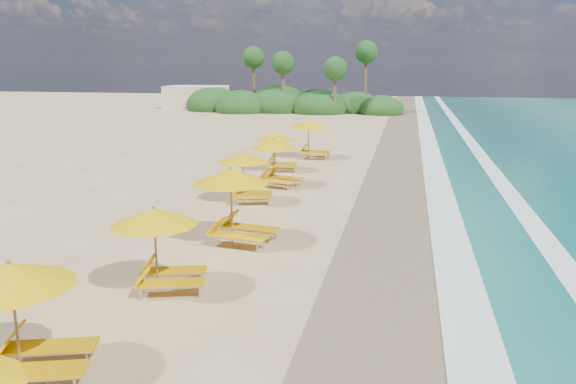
# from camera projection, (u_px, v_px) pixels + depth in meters

# --- Properties ---
(ground) EXTENTS (160.00, 160.00, 0.00)m
(ground) POSITION_uv_depth(u_px,v_px,m) (288.00, 225.00, 19.80)
(ground) COLOR tan
(ground) RESTS_ON ground
(wet_sand) EXTENTS (4.00, 160.00, 0.01)m
(wet_sand) POSITION_uv_depth(u_px,v_px,m) (403.00, 232.00, 18.99)
(wet_sand) COLOR #836D4E
(wet_sand) RESTS_ON ground
(surf_foam) EXTENTS (4.00, 160.00, 0.01)m
(surf_foam) POSITION_uv_depth(u_px,v_px,m) (486.00, 236.00, 18.43)
(surf_foam) COLOR white
(surf_foam) RESTS_ON ground
(station_1) EXTENTS (2.88, 2.81, 2.27)m
(station_1) POSITION_uv_depth(u_px,v_px,m) (25.00, 312.00, 9.96)
(station_1) COLOR olive
(station_1) RESTS_ON ground
(station_2) EXTENTS (2.78, 2.71, 2.19)m
(station_2) POSITION_uv_depth(u_px,v_px,m) (162.00, 243.00, 13.90)
(station_2) COLOR olive
(station_2) RESTS_ON ground
(station_3) EXTENTS (2.91, 2.77, 2.46)m
(station_3) POSITION_uv_depth(u_px,v_px,m) (237.00, 201.00, 17.57)
(station_3) COLOR olive
(station_3) RESTS_ON ground
(station_4) EXTENTS (2.62, 2.52, 2.14)m
(station_4) POSITION_uv_depth(u_px,v_px,m) (247.00, 174.00, 22.77)
(station_4) COLOR olive
(station_4) RESTS_ON ground
(station_5) EXTENTS (2.81, 2.73, 2.24)m
(station_5) POSITION_uv_depth(u_px,v_px,m) (277.00, 160.00, 25.75)
(station_5) COLOR olive
(station_5) RESTS_ON ground
(station_6) EXTENTS (2.59, 2.51, 2.10)m
(station_6) POSITION_uv_depth(u_px,v_px,m) (278.00, 149.00, 29.47)
(station_6) COLOR olive
(station_6) RESTS_ON ground
(station_7) EXTENTS (2.52, 2.32, 2.35)m
(station_7) POSITION_uv_depth(u_px,v_px,m) (312.00, 136.00, 33.37)
(station_7) COLOR olive
(station_7) RESTS_ON ground
(treeline) EXTENTS (25.80, 8.80, 9.74)m
(treeline) POSITION_uv_depth(u_px,v_px,m) (286.00, 103.00, 64.96)
(treeline) COLOR #163D14
(treeline) RESTS_ON ground
(beach_building) EXTENTS (7.00, 5.00, 2.80)m
(beach_building) POSITION_uv_depth(u_px,v_px,m) (196.00, 97.00, 69.70)
(beach_building) COLOR beige
(beach_building) RESTS_ON ground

